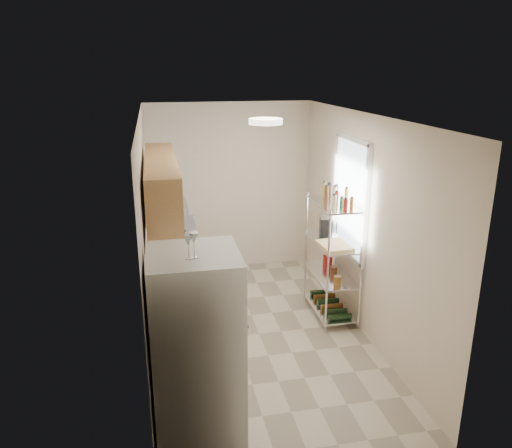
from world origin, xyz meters
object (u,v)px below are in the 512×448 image
at_px(rice_cooker, 177,255).
at_px(cutting_board, 335,245).
at_px(refrigerator, 197,352).
at_px(frying_pan_large, 170,242).
at_px(espresso_machine, 326,226).

xyz_separation_m(rice_cooker, cutting_board, (1.88, -0.11, 0.02)).
relative_size(refrigerator, frying_pan_large, 7.50).
xyz_separation_m(frying_pan_large, cutting_board, (1.95, -0.83, 0.11)).
distance_m(refrigerator, frying_pan_large, 2.62).
xyz_separation_m(rice_cooker, frying_pan_large, (-0.06, 0.72, -0.09)).
distance_m(rice_cooker, cutting_board, 1.89).
bearing_deg(rice_cooker, espresso_machine, 9.25).
bearing_deg(cutting_board, espresso_machine, 86.09).
bearing_deg(frying_pan_large, rice_cooker, -73.10).
xyz_separation_m(refrigerator, rice_cooker, (-0.05, 1.89, 0.14)).
height_order(frying_pan_large, cutting_board, cutting_board).
bearing_deg(frying_pan_large, espresso_machine, 0.21).
bearing_deg(rice_cooker, cutting_board, -3.31).
relative_size(refrigerator, rice_cooker, 6.36).
xyz_separation_m(refrigerator, espresso_machine, (1.86, 2.20, 0.27)).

